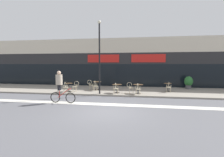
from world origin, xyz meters
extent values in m
plane|color=#5B5B60|center=(0.00, 0.00, 0.00)|extent=(120.00, 120.00, 0.00)
cube|color=gray|center=(0.00, 7.25, 0.06)|extent=(40.00, 5.50, 0.12)
cube|color=beige|center=(0.00, 12.00, 2.65)|extent=(40.00, 4.00, 5.31)
cube|color=black|center=(0.00, 10.03, 1.32)|extent=(38.80, 0.10, 2.40)
cube|color=#232326|center=(0.00, 10.05, 3.12)|extent=(39.20, 0.14, 1.20)
cube|color=red|center=(-2.40, 9.98, 3.12)|extent=(3.50, 0.08, 0.84)
cube|color=red|center=(2.40, 9.98, 3.12)|extent=(3.50, 0.08, 0.84)
cube|color=silver|center=(0.00, 1.76, 0.00)|extent=(36.00, 0.70, 0.01)
cylinder|color=black|center=(-4.50, 5.58, 0.13)|extent=(0.37, 0.37, 0.02)
cylinder|color=black|center=(-4.50, 5.58, 0.47)|extent=(0.07, 0.07, 0.70)
cylinder|color=#4C3823|center=(-4.50, 5.58, 0.84)|extent=(0.68, 0.68, 0.02)
cylinder|color=black|center=(-2.30, 6.88, 0.13)|extent=(0.43, 0.43, 0.02)
cylinder|color=black|center=(-2.30, 6.88, 0.50)|extent=(0.07, 0.07, 0.75)
cylinder|color=#4C3823|center=(-2.30, 6.88, 0.88)|extent=(0.78, 0.78, 0.02)
cylinder|color=black|center=(-0.24, 5.54, 0.13)|extent=(0.43, 0.43, 0.02)
cylinder|color=black|center=(-0.24, 5.54, 0.46)|extent=(0.07, 0.07, 0.68)
cylinder|color=#4C3823|center=(-0.24, 5.54, 0.82)|extent=(0.79, 0.79, 0.02)
cylinder|color=black|center=(1.50, 5.53, 0.13)|extent=(0.43, 0.43, 0.02)
cylinder|color=black|center=(1.50, 5.53, 0.48)|extent=(0.07, 0.07, 0.71)
cylinder|color=#4C3823|center=(1.50, 5.53, 0.85)|extent=(0.79, 0.79, 0.02)
cylinder|color=black|center=(4.04, 7.17, 0.13)|extent=(0.36, 0.36, 0.02)
cylinder|color=black|center=(4.04, 7.17, 0.46)|extent=(0.07, 0.07, 0.69)
cylinder|color=#4C3823|center=(4.04, 7.17, 0.82)|extent=(0.65, 0.65, 0.02)
cylinder|color=beige|center=(-4.50, 5.03, 0.56)|extent=(0.43, 0.43, 0.03)
cylinder|color=beige|center=(-4.65, 5.16, 0.33)|extent=(0.03, 0.03, 0.42)
cylinder|color=beige|center=(-4.37, 5.17, 0.33)|extent=(0.03, 0.03, 0.42)
cylinder|color=beige|center=(-4.63, 4.88, 0.33)|extent=(0.03, 0.03, 0.42)
cylinder|color=beige|center=(-4.35, 4.89, 0.33)|extent=(0.03, 0.03, 0.42)
torus|color=beige|center=(-4.49, 4.86, 0.82)|extent=(0.05, 0.41, 0.41)
cylinder|color=beige|center=(-4.66, 4.84, 0.68)|extent=(0.03, 0.03, 0.23)
cylinder|color=beige|center=(-4.32, 4.87, 0.68)|extent=(0.03, 0.03, 0.23)
cylinder|color=beige|center=(-3.95, 5.58, 0.56)|extent=(0.45, 0.45, 0.03)
cylinder|color=beige|center=(-4.07, 5.42, 0.33)|extent=(0.03, 0.03, 0.42)
cylinder|color=beige|center=(-4.11, 5.70, 0.33)|extent=(0.03, 0.03, 0.42)
cylinder|color=beige|center=(-3.80, 5.46, 0.33)|extent=(0.03, 0.03, 0.42)
cylinder|color=beige|center=(-3.83, 5.73, 0.33)|extent=(0.03, 0.03, 0.42)
torus|color=beige|center=(-3.78, 5.60, 0.82)|extent=(0.41, 0.08, 0.41)
cylinder|color=beige|center=(-3.76, 5.43, 0.68)|extent=(0.03, 0.03, 0.23)
cylinder|color=beige|center=(-3.81, 5.77, 0.68)|extent=(0.03, 0.03, 0.23)
cylinder|color=beige|center=(-2.30, 6.33, 0.56)|extent=(0.41, 0.41, 0.03)
cylinder|color=beige|center=(-2.44, 6.47, 0.33)|extent=(0.03, 0.03, 0.42)
cylinder|color=beige|center=(-2.16, 6.47, 0.33)|extent=(0.03, 0.03, 0.42)
cylinder|color=beige|center=(-2.44, 6.19, 0.33)|extent=(0.03, 0.03, 0.42)
cylinder|color=beige|center=(-2.16, 6.19, 0.33)|extent=(0.03, 0.03, 0.42)
torus|color=beige|center=(-2.30, 6.16, 0.82)|extent=(0.03, 0.41, 0.41)
cylinder|color=beige|center=(-2.47, 6.16, 0.68)|extent=(0.03, 0.03, 0.23)
cylinder|color=beige|center=(-2.13, 6.15, 0.68)|extent=(0.03, 0.03, 0.23)
cylinder|color=beige|center=(-2.85, 6.88, 0.56)|extent=(0.42, 0.42, 0.03)
cylinder|color=beige|center=(-2.72, 7.03, 0.33)|extent=(0.03, 0.03, 0.42)
cylinder|color=beige|center=(-2.70, 6.75, 0.33)|extent=(0.03, 0.03, 0.42)
cylinder|color=beige|center=(-3.00, 7.01, 0.33)|extent=(0.03, 0.03, 0.42)
cylinder|color=beige|center=(-2.98, 6.73, 0.33)|extent=(0.03, 0.03, 0.42)
torus|color=beige|center=(-3.02, 6.87, 0.82)|extent=(0.41, 0.05, 0.41)
cylinder|color=beige|center=(-3.03, 7.04, 0.68)|extent=(0.03, 0.03, 0.23)
cylinder|color=beige|center=(-3.01, 6.70, 0.68)|extent=(0.03, 0.03, 0.23)
cylinder|color=beige|center=(-0.24, 4.99, 0.56)|extent=(0.42, 0.42, 0.03)
cylinder|color=beige|center=(-0.37, 5.14, 0.33)|extent=(0.03, 0.03, 0.42)
cylinder|color=beige|center=(-0.09, 5.13, 0.33)|extent=(0.03, 0.03, 0.42)
cylinder|color=beige|center=(-0.38, 4.86, 0.33)|extent=(0.03, 0.03, 0.42)
cylinder|color=beige|center=(-0.10, 4.85, 0.33)|extent=(0.03, 0.03, 0.42)
torus|color=beige|center=(-0.24, 4.82, 0.82)|extent=(0.04, 0.41, 0.41)
cylinder|color=beige|center=(-0.41, 4.83, 0.68)|extent=(0.03, 0.03, 0.23)
cylinder|color=beige|center=(-0.07, 4.82, 0.68)|extent=(0.03, 0.03, 0.23)
cylinder|color=beige|center=(1.50, 4.98, 0.56)|extent=(0.45, 0.45, 0.03)
cylinder|color=beige|center=(1.39, 5.14, 0.33)|extent=(0.03, 0.03, 0.42)
cylinder|color=beige|center=(1.66, 5.09, 0.33)|extent=(0.03, 0.03, 0.42)
cylinder|color=beige|center=(1.35, 4.86, 0.33)|extent=(0.03, 0.03, 0.42)
cylinder|color=beige|center=(1.62, 4.82, 0.33)|extent=(0.03, 0.03, 0.42)
torus|color=beige|center=(1.48, 4.81, 0.82)|extent=(0.09, 0.41, 0.41)
cylinder|color=beige|center=(1.31, 4.83, 0.68)|extent=(0.03, 0.03, 0.23)
cylinder|color=beige|center=(1.65, 4.78, 0.68)|extent=(0.03, 0.03, 0.23)
cylinder|color=beige|center=(0.95, 5.53, 0.56)|extent=(0.42, 0.42, 0.03)
cylinder|color=beige|center=(1.09, 5.67, 0.33)|extent=(0.03, 0.03, 0.42)
cylinder|color=beige|center=(1.10, 5.39, 0.33)|extent=(0.03, 0.03, 0.42)
cylinder|color=beige|center=(0.81, 5.66, 0.33)|extent=(0.03, 0.03, 0.42)
cylinder|color=beige|center=(0.82, 5.38, 0.33)|extent=(0.03, 0.03, 0.42)
torus|color=beige|center=(0.78, 5.52, 0.82)|extent=(0.41, 0.05, 0.41)
cylinder|color=beige|center=(0.77, 5.69, 0.68)|extent=(0.03, 0.03, 0.23)
cylinder|color=beige|center=(0.80, 5.34, 0.68)|extent=(0.03, 0.03, 0.23)
cylinder|color=beige|center=(4.04, 6.62, 0.56)|extent=(0.44, 0.44, 0.03)
cylinder|color=beige|center=(3.92, 6.77, 0.33)|extent=(0.03, 0.03, 0.42)
cylinder|color=beige|center=(4.19, 6.74, 0.33)|extent=(0.03, 0.03, 0.42)
cylinder|color=beige|center=(3.89, 6.50, 0.33)|extent=(0.03, 0.03, 0.42)
cylinder|color=beige|center=(4.16, 6.47, 0.33)|extent=(0.03, 0.03, 0.42)
torus|color=beige|center=(4.02, 6.45, 0.82)|extent=(0.07, 0.41, 0.41)
cylinder|color=beige|center=(3.85, 6.47, 0.68)|extent=(0.03, 0.03, 0.23)
cylinder|color=beige|center=(4.19, 6.43, 0.68)|extent=(0.03, 0.03, 0.23)
cylinder|color=#4C4C51|center=(6.22, 9.05, 0.32)|extent=(0.50, 0.50, 0.40)
ellipsoid|color=#28662D|center=(6.22, 9.05, 0.86)|extent=(0.79, 0.79, 0.95)
cylinder|color=black|center=(-1.55, 4.87, 2.91)|extent=(0.12, 0.12, 5.57)
sphere|color=beige|center=(-1.55, 4.87, 5.77)|extent=(0.26, 0.26, 0.26)
torus|color=black|center=(-2.70, 1.76, 0.34)|extent=(0.67, 0.06, 0.67)
torus|color=black|center=(-3.75, 1.75, 0.34)|extent=(0.67, 0.06, 0.67)
cylinder|color=red|center=(-3.17, 1.75, 0.62)|extent=(0.81, 0.05, 0.61)
cylinder|color=red|center=(-3.46, 1.75, 0.57)|extent=(0.04, 0.04, 0.47)
cylinder|color=red|center=(-2.76, 1.76, 0.91)|extent=(0.03, 0.48, 0.03)
cylinder|color=black|center=(-3.46, 1.83, 0.99)|extent=(0.15, 0.15, 0.36)
cylinder|color=black|center=(-3.46, 1.67, 0.99)|extent=(0.15, 0.15, 0.36)
cylinder|color=#B2A38E|center=(-3.46, 1.75, 1.50)|extent=(0.43, 0.43, 0.65)
sphere|color=beige|center=(-3.46, 1.75, 1.94)|extent=(0.24, 0.24, 0.24)
camera|label=1|loc=(1.82, -8.67, 2.47)|focal=28.00mm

